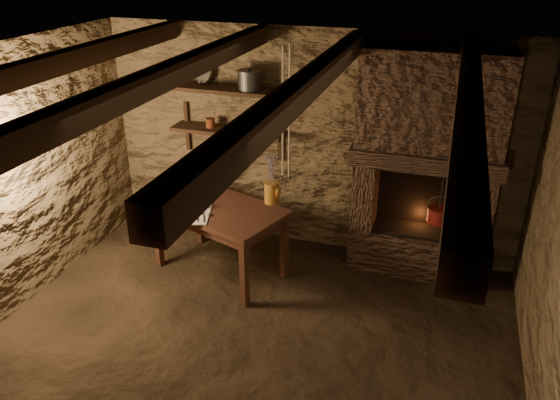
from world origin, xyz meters
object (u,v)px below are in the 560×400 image
(work_table, at_px, (220,237))
(iron_stockpot, at_px, (250,81))
(stoneware_jug, at_px, (272,183))
(red_pot, at_px, (438,214))
(wooden_bowl, at_px, (169,193))

(work_table, relative_size, iron_stockpot, 6.22)
(iron_stockpot, bearing_deg, stoneware_jug, -50.74)
(red_pot, bearing_deg, stoneware_jug, -167.61)
(work_table, bearing_deg, red_pot, 35.14)
(work_table, relative_size, stoneware_jug, 2.96)
(wooden_bowl, distance_m, red_pot, 2.74)
(work_table, height_order, wooden_bowl, wooden_bowl)
(stoneware_jug, bearing_deg, wooden_bowl, -145.28)
(stoneware_jug, bearing_deg, work_table, -128.62)
(red_pot, bearing_deg, wooden_bowl, -168.50)
(wooden_bowl, xyz_separation_m, red_pot, (2.69, 0.55, -0.09))
(iron_stockpot, relative_size, red_pot, 0.45)
(wooden_bowl, distance_m, iron_stockpot, 1.42)
(stoneware_jug, height_order, iron_stockpot, iron_stockpot)
(stoneware_jug, relative_size, red_pot, 0.94)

